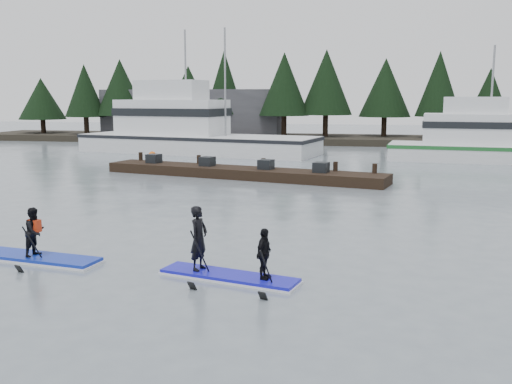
% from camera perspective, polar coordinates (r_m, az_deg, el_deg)
% --- Properties ---
extents(ground, '(160.00, 160.00, 0.00)m').
position_cam_1_polar(ground, '(13.52, -5.07, -8.71)').
color(ground, slate).
rests_on(ground, ground).
extents(far_shore, '(70.00, 8.00, 0.60)m').
position_cam_1_polar(far_shore, '(54.58, 7.49, 5.23)').
color(far_shore, '#2D281E').
rests_on(far_shore, ground).
extents(treeline, '(60.00, 4.00, 8.00)m').
position_cam_1_polar(treeline, '(54.60, 7.48, 4.92)').
color(treeline, black).
rests_on(treeline, ground).
extents(waterfront_building, '(18.00, 6.00, 5.00)m').
position_cam_1_polar(waterfront_building, '(59.05, -6.13, 7.71)').
color(waterfront_building, '#4C4C51').
rests_on(waterfront_building, ground).
extents(fishing_boat_large, '(19.23, 8.81, 10.38)m').
position_cam_1_polar(fishing_boat_large, '(44.52, -6.53, 4.97)').
color(fishing_boat_large, white).
rests_on(fishing_boat_large, ground).
extents(fishing_boat_medium, '(14.56, 5.63, 8.49)m').
position_cam_1_polar(fishing_boat_medium, '(41.17, 22.58, 3.68)').
color(fishing_boat_medium, white).
rests_on(fishing_boat_medium, ground).
extents(floating_dock, '(15.78, 5.72, 0.52)m').
position_cam_1_polar(floating_dock, '(30.32, -1.60, 1.95)').
color(floating_dock, black).
rests_on(floating_dock, ground).
extents(buoy_c, '(0.50, 0.50, 0.50)m').
position_cam_1_polar(buoy_c, '(39.90, 20.63, 2.77)').
color(buoy_c, '#E65D0B').
rests_on(buoy_c, ground).
extents(buoy_a, '(0.54, 0.54, 0.54)m').
position_cam_1_polar(buoy_a, '(41.35, -10.33, 3.43)').
color(buoy_a, '#E65D0B').
rests_on(buoy_a, ground).
extents(paddleboard_solo, '(3.60, 1.35, 1.85)m').
position_cam_1_polar(paddleboard_solo, '(15.96, -21.17, -4.92)').
color(paddleboard_solo, '#1129A6').
rests_on(paddleboard_solo, ground).
extents(paddleboard_duo, '(3.43, 1.66, 2.16)m').
position_cam_1_polar(paddleboard_duo, '(13.41, -2.96, -6.40)').
color(paddleboard_duo, '#1514C0').
rests_on(paddleboard_duo, ground).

